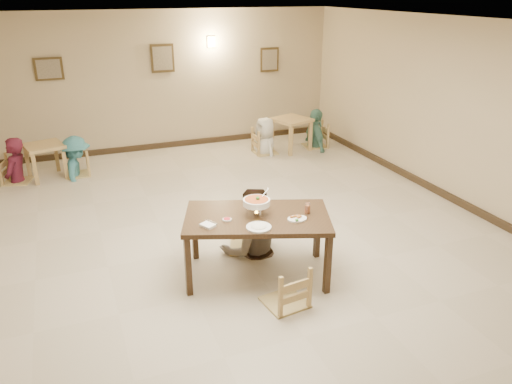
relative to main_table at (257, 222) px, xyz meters
name	(u,v)px	position (x,y,z in m)	size (l,w,h in m)	color
floor	(235,243)	(0.01, 0.88, -0.74)	(10.00, 10.00, 0.00)	beige
ceiling	(231,24)	(0.01, 0.88, 2.26)	(10.00, 10.00, 0.00)	silver
wall_back	(159,82)	(0.01, 5.88, 0.76)	(10.00, 10.00, 0.00)	tan
wall_right	(471,117)	(4.01, 0.88, 0.76)	(10.00, 10.00, 0.00)	tan
baseboard_back	(164,145)	(0.01, 5.85, -0.68)	(8.00, 0.06, 0.12)	#312316
baseboard_right	(455,200)	(3.98, 0.88, -0.68)	(0.06, 10.00, 0.12)	#312316
picture_a	(49,69)	(-2.19, 5.84, 1.16)	(0.55, 0.04, 0.45)	#3C2D17
picture_b	(163,58)	(0.11, 5.84, 1.26)	(0.50, 0.04, 0.60)	#3C2D17
picture_c	(270,60)	(2.61, 5.84, 1.11)	(0.45, 0.04, 0.55)	#3C2D17
wall_sconce	(211,42)	(1.21, 5.84, 1.56)	(0.16, 0.05, 0.22)	#FFD88C
main_table	(257,222)	(0.00, 0.00, 0.00)	(1.99, 1.53, 0.83)	#3C2716
chair_far	(246,216)	(0.12, 0.70, -0.25)	(0.46, 0.46, 0.99)	tan
chair_near	(286,267)	(0.07, -0.71, -0.25)	(0.46, 0.46, 0.99)	tan
main_diner	(251,189)	(0.16, 0.63, 0.18)	(0.89, 0.70, 1.84)	gray
curry_warmer	(257,202)	(0.00, 0.01, 0.26)	(0.37, 0.33, 0.30)	silver
rice_plate_far	(257,205)	(0.11, 0.26, 0.10)	(0.32, 0.32, 0.07)	white
rice_plate_near	(259,227)	(-0.11, -0.32, 0.10)	(0.30, 0.30, 0.07)	white
fried_plate	(297,218)	(0.41, -0.28, 0.10)	(0.24, 0.24, 0.05)	white
chili_dish	(227,219)	(-0.38, 0.01, 0.09)	(0.11, 0.11, 0.02)	white
napkin_cutlery	(208,225)	(-0.64, -0.06, 0.10)	(0.22, 0.26, 0.03)	white
drink_glass	(307,209)	(0.61, -0.16, 0.14)	(0.07, 0.07, 0.13)	white
bg_table_left	(44,151)	(-2.47, 4.74, -0.21)	(0.82, 0.82, 0.67)	tan
bg_table_right	(291,124)	(2.65, 4.65, -0.15)	(0.92, 0.92, 0.73)	tan
bg_chair_ll	(13,157)	(-3.02, 4.71, -0.26)	(0.46, 0.46, 0.98)	tan
bg_chair_lr	(75,152)	(-1.93, 4.68, -0.26)	(0.45, 0.45, 0.96)	tan
bg_chair_rl	(265,130)	(2.02, 4.66, -0.22)	(0.49, 0.49, 1.05)	tan
bg_chair_rr	(316,124)	(3.28, 4.67, -0.21)	(0.50, 0.50, 1.07)	tan
bg_diner_a	(10,138)	(-3.02, 4.71, 0.12)	(0.63, 0.41, 1.72)	#53162A
bg_diner_b	(73,137)	(-1.93, 4.68, 0.04)	(1.01, 0.58, 1.56)	#4F9AAA
bg_diner_c	(265,118)	(2.02, 4.66, 0.06)	(0.78, 0.51, 1.60)	silver
bg_diner_d	(317,109)	(3.28, 4.67, 0.13)	(1.03, 0.43, 1.76)	#589485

